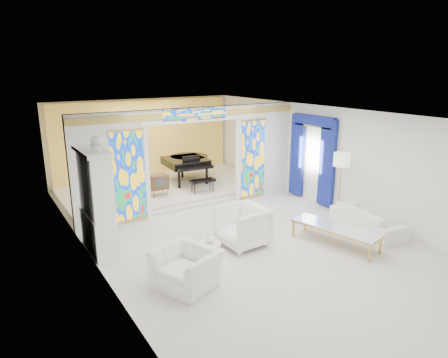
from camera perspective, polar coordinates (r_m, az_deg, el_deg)
floor at (r=10.46m, az=1.10°, el=-7.29°), size 12.00×12.00×0.00m
ceiling at (r=9.70m, az=1.20°, el=9.27°), size 7.00×12.00×0.02m
wall_back at (r=15.24m, az=-11.34°, el=5.56°), size 7.00×0.02×3.00m
wall_left at (r=8.65m, az=-18.68°, el=-2.52°), size 0.02×12.00×3.00m
wall_right at (r=12.20m, az=15.07°, el=2.88°), size 0.02×12.00×3.00m
partition_wall at (r=11.62m, az=-4.25°, el=3.54°), size 7.00×0.22×3.00m
stained_glass_left at (r=10.83m, az=-13.48°, el=0.34°), size 0.90×0.04×2.40m
stained_glass_right at (r=12.66m, az=4.16°, el=2.90°), size 0.90×0.04×2.40m
stained_glass_transom at (r=11.34m, az=-4.12°, el=9.22°), size 2.00×0.04×0.34m
alcove_platform at (r=13.84m, az=-8.21°, el=-1.29°), size 6.80×3.80×0.18m
gold_curtain_back at (r=15.13m, az=-11.18°, el=5.50°), size 6.70×0.10×2.90m
chandelier at (r=13.34m, az=-7.65°, el=8.90°), size 0.48×0.48×0.30m
blue_drapes at (r=12.59m, az=12.46°, el=3.80°), size 0.14×1.85×2.65m
china_cabinet at (r=9.36m, az=-17.71°, el=-3.20°), size 0.56×1.46×2.72m
armchair_left at (r=7.85m, az=-5.42°, el=-12.58°), size 1.35×1.42×0.74m
armchair_right at (r=9.44m, az=2.67°, el=-6.78°), size 1.08×1.05×0.95m
sofa at (r=10.96m, az=19.80°, el=-5.48°), size 1.12×2.16×0.60m
side_table at (r=8.47m, az=-1.97°, el=-10.28°), size 0.59×0.59×0.57m
vase at (r=8.34m, az=-1.99°, el=-8.44°), size 0.23×0.23×0.20m
coffee_table at (r=9.81m, az=15.63°, el=-6.78°), size 1.13×2.20×0.47m
floor_lamp at (r=11.32m, az=16.46°, el=2.23°), size 0.47×0.47×1.85m
grand_piano at (r=14.21m, az=-5.19°, el=2.51°), size 1.74×2.60×1.03m
tv_console at (r=12.71m, az=-9.35°, el=-0.42°), size 0.57×0.40×0.66m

